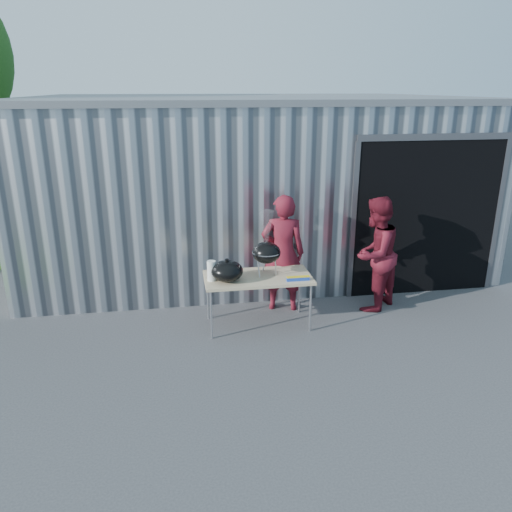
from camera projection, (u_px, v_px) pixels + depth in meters
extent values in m
plane|color=#3C3C3F|center=(237.00, 359.00, 6.33)|extent=(80.00, 80.00, 0.00)
cube|color=silver|center=(246.00, 177.00, 10.36)|extent=(8.00, 6.00, 3.00)
cube|color=slate|center=(245.00, 99.00, 9.86)|extent=(8.20, 6.20, 0.10)
cube|color=black|center=(410.00, 211.00, 8.55)|extent=(2.40, 1.20, 2.50)
cube|color=#4C4C51|center=(436.00, 137.00, 7.60)|extent=(2.52, 0.08, 0.10)
cube|color=tan|center=(258.00, 278.00, 7.00)|extent=(1.50, 0.75, 0.04)
cylinder|color=silver|center=(211.00, 315.00, 6.73)|extent=(0.03, 0.03, 0.71)
cylinder|color=silver|center=(310.00, 308.00, 6.94)|extent=(0.03, 0.03, 0.71)
cylinder|color=silver|center=(208.00, 296.00, 7.31)|extent=(0.03, 0.03, 0.71)
cylinder|color=silver|center=(299.00, 291.00, 7.53)|extent=(0.03, 0.03, 0.71)
ellipsoid|color=black|center=(266.00, 253.00, 6.95)|extent=(0.40, 0.40, 0.30)
cylinder|color=silver|center=(266.00, 252.00, 6.95)|extent=(0.41, 0.41, 0.02)
cylinder|color=silver|center=(266.00, 251.00, 6.94)|extent=(0.38, 0.38, 0.01)
cylinder|color=silver|center=(265.00, 263.00, 7.15)|extent=(0.02, 0.02, 0.24)
cylinder|color=silver|center=(259.00, 269.00, 6.94)|extent=(0.02, 0.02, 0.24)
cylinder|color=silver|center=(276.00, 268.00, 6.97)|extent=(0.02, 0.02, 0.24)
cylinder|color=#BD5E44|center=(258.00, 251.00, 6.92)|extent=(0.02, 0.14, 0.02)
cylinder|color=#BD5E44|center=(260.00, 250.00, 6.93)|extent=(0.02, 0.14, 0.02)
cylinder|color=#BD5E44|center=(262.00, 250.00, 6.93)|extent=(0.02, 0.14, 0.02)
cylinder|color=#BD5E44|center=(264.00, 250.00, 6.94)|extent=(0.02, 0.14, 0.02)
cylinder|color=#BD5E44|center=(266.00, 250.00, 6.94)|extent=(0.02, 0.14, 0.02)
cylinder|color=#BD5E44|center=(269.00, 250.00, 6.94)|extent=(0.02, 0.14, 0.02)
cylinder|color=#BD5E44|center=(271.00, 250.00, 6.95)|extent=(0.02, 0.14, 0.02)
cylinder|color=#BD5E44|center=(273.00, 250.00, 6.95)|extent=(0.02, 0.14, 0.02)
cylinder|color=#BD5E44|center=(275.00, 250.00, 6.96)|extent=(0.02, 0.14, 0.02)
cone|color=silver|center=(267.00, 230.00, 6.85)|extent=(0.20, 0.20, 0.55)
ellipsoid|color=black|center=(227.00, 271.00, 6.79)|extent=(0.44, 0.44, 0.29)
cylinder|color=black|center=(227.00, 260.00, 6.74)|extent=(0.05, 0.05, 0.03)
cylinder|color=white|center=(212.00, 271.00, 6.81)|extent=(0.12, 0.12, 0.28)
cube|color=white|center=(218.00, 271.00, 7.07)|extent=(0.20, 0.15, 0.10)
cube|color=#193CA6|center=(298.00, 279.00, 6.84)|extent=(0.32, 0.05, 0.05)
cube|color=yellow|center=(298.00, 277.00, 6.83)|extent=(0.32, 0.05, 0.01)
imported|color=maroon|center=(283.00, 253.00, 7.50)|extent=(0.73, 0.56, 1.80)
imported|color=maroon|center=(375.00, 254.00, 7.52)|extent=(1.08, 1.06, 1.76)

